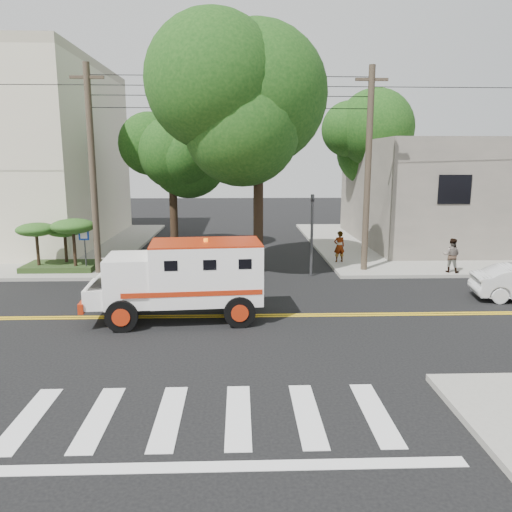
{
  "coord_description": "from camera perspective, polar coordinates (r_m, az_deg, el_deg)",
  "views": [
    {
      "loc": [
        0.64,
        -15.78,
        5.12
      ],
      "look_at": [
        1.25,
        2.12,
        1.6
      ],
      "focal_mm": 35.0,
      "sensor_mm": 36.0,
      "label": 1
    }
  ],
  "objects": [
    {
      "name": "building_right",
      "position": [
        33.12,
        23.93,
        6.76
      ],
      "size": [
        14.0,
        12.0,
        6.0
      ],
      "primitive_type": "cube",
      "color": "#686259",
      "rests_on": "sidewalk_ne"
    },
    {
      "name": "tree_right",
      "position": [
        32.62,
        12.94,
        12.55
      ],
      "size": [
        4.8,
        4.5,
        8.2
      ],
      "color": "black",
      "rests_on": "ground"
    },
    {
      "name": "armored_truck",
      "position": [
        16.06,
        -8.26,
        -2.25
      ],
      "size": [
        5.71,
        2.63,
        2.53
      ],
      "rotation": [
        0.0,
        0.0,
        0.08
      ],
      "color": "white",
      "rests_on": "ground"
    },
    {
      "name": "tree_left",
      "position": [
        27.78,
        -9.01,
        12.24
      ],
      "size": [
        4.48,
        4.2,
        7.7
      ],
      "color": "black",
      "rests_on": "ground"
    },
    {
      "name": "pedestrian_a",
      "position": [
        24.57,
        9.49,
        1.09
      ],
      "size": [
        0.61,
        0.46,
        1.52
      ],
      "primitive_type": "imported",
      "rotation": [
        0.0,
        0.0,
        3.32
      ],
      "color": "gray",
      "rests_on": "sidewalk_ne"
    },
    {
      "name": "accessibility_sign",
      "position": [
        23.3,
        -18.99,
        1.23
      ],
      "size": [
        0.45,
        0.1,
        2.02
      ],
      "color": "#3F3F42",
      "rests_on": "ground"
    },
    {
      "name": "tree_main",
      "position": [
        22.13,
        1.49,
        16.5
      ],
      "size": [
        6.08,
        5.7,
        9.85
      ],
      "color": "black",
      "rests_on": "ground"
    },
    {
      "name": "palm_planter",
      "position": [
        24.07,
        -21.54,
        2.04
      ],
      "size": [
        3.52,
        2.63,
        2.36
      ],
      "color": "#1E3314",
      "rests_on": "sidewalk_nw"
    },
    {
      "name": "pedestrian_b",
      "position": [
        23.63,
        21.44,
        0.07
      ],
      "size": [
        0.93,
        0.87,
        1.52
      ],
      "primitive_type": "imported",
      "rotation": [
        0.0,
        0.0,
        2.62
      ],
      "color": "gray",
      "rests_on": "sidewalk_ne"
    },
    {
      "name": "traffic_signal",
      "position": [
        21.81,
        6.41,
        3.42
      ],
      "size": [
        0.15,
        0.18,
        3.6
      ],
      "color": "#3F3F42",
      "rests_on": "ground"
    },
    {
      "name": "utility_pole_left",
      "position": [
        22.67,
        -18.15,
        9.0
      ],
      "size": [
        0.28,
        0.28,
        9.0
      ],
      "primitive_type": "cylinder",
      "color": "#382D23",
      "rests_on": "ground"
    },
    {
      "name": "ground",
      "position": [
        16.61,
        -4.09,
        -6.87
      ],
      "size": [
        100.0,
        100.0,
        0.0
      ],
      "primitive_type": "plane",
      "color": "black",
      "rests_on": "ground"
    },
    {
      "name": "utility_pole_right",
      "position": [
        22.71,
        12.66,
        9.28
      ],
      "size": [
        0.28,
        0.28,
        9.0
      ],
      "primitive_type": "cylinder",
      "color": "#382D23",
      "rests_on": "ground"
    },
    {
      "name": "sidewalk_ne",
      "position": [
        32.38,
        21.49,
        1.37
      ],
      "size": [
        17.0,
        17.0,
        0.15
      ],
      "primitive_type": "cube",
      "color": "gray",
      "rests_on": "ground"
    }
  ]
}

